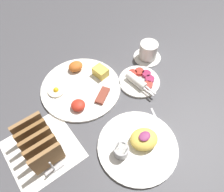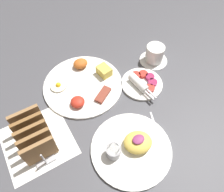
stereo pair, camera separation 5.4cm
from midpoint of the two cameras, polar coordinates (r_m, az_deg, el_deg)
ground_plane at (r=0.80m, az=-0.69°, el=-5.03°), size 3.00×3.00×0.00m
napkin_flat at (r=0.78m, az=-16.91°, el=-11.44°), size 0.22×0.22×0.00m
plate_breakfast at (r=0.87m, az=-5.56°, el=3.26°), size 0.31×0.31×0.05m
plate_condiments at (r=0.88m, az=9.59°, el=3.35°), size 0.16×0.18×0.04m
plate_foreground at (r=0.73m, az=7.21°, el=-13.25°), size 0.26×0.26×0.06m
toast_rack at (r=0.74m, az=-17.85°, el=-9.81°), size 0.10×0.18×0.10m
coffee_cup at (r=0.96m, az=12.63°, el=10.45°), size 0.12×0.12×0.08m
teaspoon at (r=0.78m, az=13.83°, el=-9.50°), size 0.06×0.12×0.01m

